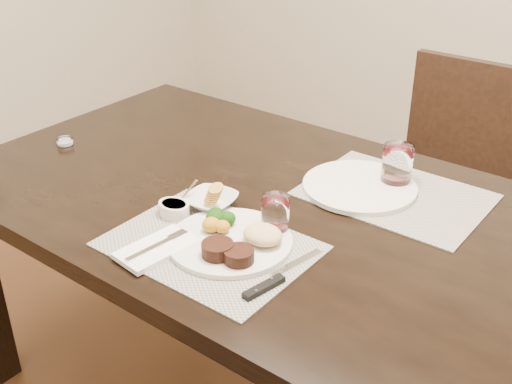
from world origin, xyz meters
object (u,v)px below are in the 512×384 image
Objects in this scene: steak_knife at (272,281)px; chair_far at (447,171)px; dinner_plate at (234,240)px; cracker_bowl at (211,200)px; wine_glass_near at (275,217)px; far_plate at (359,186)px.

chair_far is at bearing 105.52° from steak_knife.
cracker_bowl is (-0.16, 0.11, 0.00)m from dinner_plate.
dinner_plate is 0.12m from wine_glass_near.
steak_knife is 0.49m from far_plate.
wine_glass_near is at bearing -91.19° from chair_far.
chair_far is 9.73× the size of wine_glass_near.
dinner_plate reaches higher than far_plate.
far_plate is at bearing 77.47° from dinner_plate.
steak_knife is 0.21m from wine_glass_near.
dinner_plate is 1.17× the size of steak_knife.
chair_far is 1.11m from cracker_bowl.
dinner_plate is at bearing -92.91° from chair_far.
chair_far is 2.96× the size of far_plate.
chair_far is 3.65× the size of steak_knife.
wine_glass_near is 0.32m from far_plate.
steak_knife is at bearing -55.52° from wine_glass_near.
steak_knife is 0.36m from cracker_bowl.
chair_far reaches higher than dinner_plate.
wine_glass_near is at bearing 135.60° from steak_knife.
wine_glass_near is (-0.02, -1.06, 0.29)m from chair_far.
dinner_plate is 0.43m from far_plate.
far_plate is (0.09, 0.42, -0.01)m from dinner_plate.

